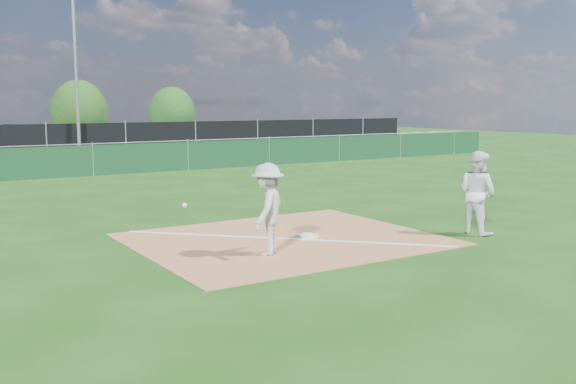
# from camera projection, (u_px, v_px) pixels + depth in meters

# --- Properties ---
(ground) EXTENTS (90.00, 90.00, 0.00)m
(ground) POSITION_uv_depth(u_px,v_px,m) (137.00, 190.00, 20.87)
(ground) COLOR #153F0D
(ground) RESTS_ON ground
(infield_dirt) EXTENTS (6.00, 5.00, 0.02)m
(infield_dirt) POSITION_uv_depth(u_px,v_px,m) (285.00, 239.00, 13.36)
(infield_dirt) COLOR #9A633D
(infield_dirt) RESTS_ON ground
(foul_line) EXTENTS (5.01, 5.01, 0.01)m
(foul_line) POSITION_uv_depth(u_px,v_px,m) (285.00, 239.00, 13.36)
(foul_line) COLOR white
(foul_line) RESTS_ON infield_dirt
(green_fence) EXTENTS (44.00, 0.05, 1.20)m
(green_fence) POSITION_uv_depth(u_px,v_px,m) (93.00, 161.00, 24.96)
(green_fence) COLOR #0D321A
(green_fence) RESTS_ON ground
(black_fence) EXTENTS (46.00, 0.04, 1.80)m
(black_fence) POSITION_uv_depth(u_px,v_px,m) (47.00, 142.00, 31.59)
(black_fence) COLOR black
(black_fence) RESTS_ON ground
(parking_lot) EXTENTS (46.00, 9.00, 0.01)m
(parking_lot) POSITION_uv_depth(u_px,v_px,m) (27.00, 154.00, 35.89)
(parking_lot) COLOR black
(parking_lot) RESTS_ON ground
(light_pole) EXTENTS (0.16, 0.16, 8.00)m
(light_pole) POSITION_uv_depth(u_px,v_px,m) (76.00, 79.00, 31.71)
(light_pole) COLOR slate
(light_pole) RESTS_ON ground
(first_base) EXTENTS (0.43, 0.43, 0.07)m
(first_base) POSITION_uv_depth(u_px,v_px,m) (307.00, 236.00, 13.47)
(first_base) COLOR white
(first_base) RESTS_ON infield_dirt
(play_at_first) EXTENTS (2.43, 1.21, 1.71)m
(play_at_first) POSITION_uv_depth(u_px,v_px,m) (268.00, 209.00, 11.90)
(play_at_first) COLOR silver
(play_at_first) RESTS_ON infield_dirt
(runner) EXTENTS (0.72, 0.90, 1.81)m
(runner) POSITION_uv_depth(u_px,v_px,m) (477.00, 193.00, 13.87)
(runner) COLOR white
(runner) RESTS_ON ground
(car_mid) EXTENTS (5.32, 2.75, 1.67)m
(car_mid) POSITION_uv_depth(u_px,v_px,m) (24.00, 140.00, 34.80)
(car_mid) COLOR #101532
(car_mid) RESTS_ON parking_lot
(car_right) EXTENTS (4.63, 2.66, 1.26)m
(car_right) POSITION_uv_depth(u_px,v_px,m) (124.00, 140.00, 37.52)
(car_right) COLOR black
(car_right) RESTS_ON parking_lot
(tree_mid) EXTENTS (3.66, 3.66, 4.34)m
(tree_mid) POSITION_uv_depth(u_px,v_px,m) (79.00, 112.00, 42.31)
(tree_mid) COLOR #382316
(tree_mid) RESTS_ON ground
(tree_right) EXTENTS (3.36, 3.36, 3.98)m
(tree_right) POSITION_uv_depth(u_px,v_px,m) (172.00, 114.00, 46.26)
(tree_right) COLOR #382316
(tree_right) RESTS_ON ground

